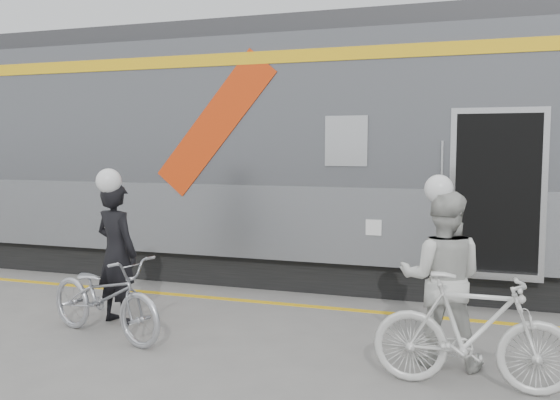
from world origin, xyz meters
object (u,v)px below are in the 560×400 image
at_px(man, 116,253).
at_px(bicycle_left, 105,296).
at_px(woman, 442,279).
at_px(bicycle_right, 472,332).

height_order(man, bicycle_left, man).
distance_m(bicycle_left, woman, 3.72).
bearing_deg(bicycle_left, bicycle_right, -75.46).
height_order(man, bicycle_right, man).
bearing_deg(man, bicycle_right, -172.74).
xyz_separation_m(bicycle_left, woman, (3.68, 0.34, 0.39)).
relative_size(man, bicycle_left, 0.95).
bearing_deg(bicycle_right, bicycle_left, 86.02).
bearing_deg(bicycle_right, man, 78.74).
bearing_deg(man, bicycle_left, 127.59).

